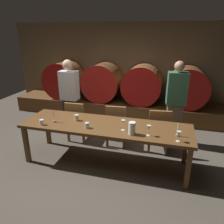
% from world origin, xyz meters
% --- Properties ---
extents(ground_plane, '(8.73, 8.73, 0.00)m').
position_xyz_m(ground_plane, '(0.00, 0.00, 0.00)').
color(ground_plane, '#4C443A').
extents(back_wall, '(6.71, 0.24, 2.46)m').
position_xyz_m(back_wall, '(0.00, 2.83, 1.23)').
color(back_wall, brown).
rests_on(back_wall, ground).
extents(barrel_shelf, '(6.04, 0.90, 0.42)m').
position_xyz_m(barrel_shelf, '(0.00, 2.28, 0.21)').
color(barrel_shelf, brown).
rests_on(barrel_shelf, ground).
extents(wine_barrel_far_left, '(1.01, 0.79, 1.01)m').
position_xyz_m(wine_barrel_far_left, '(-1.68, 2.28, 0.91)').
color(wine_barrel_far_left, brown).
rests_on(wine_barrel_far_left, barrel_shelf).
extents(wine_barrel_center_left, '(1.01, 0.79, 1.01)m').
position_xyz_m(wine_barrel_center_left, '(-0.53, 2.28, 0.91)').
color(wine_barrel_center_left, brown).
rests_on(wine_barrel_center_left, barrel_shelf).
extents(wine_barrel_center_right, '(1.01, 0.79, 1.01)m').
position_xyz_m(wine_barrel_center_right, '(0.55, 2.28, 0.91)').
color(wine_barrel_center_right, brown).
rests_on(wine_barrel_center_right, barrel_shelf).
extents(wine_barrel_far_right, '(1.01, 0.79, 1.01)m').
position_xyz_m(wine_barrel_far_right, '(1.67, 2.28, 0.91)').
color(wine_barrel_far_right, '#513319').
rests_on(wine_barrel_far_right, barrel_shelf).
extents(dining_table, '(2.88, 0.83, 0.74)m').
position_xyz_m(dining_table, '(0.25, -0.05, 0.68)').
color(dining_table, brown).
rests_on(dining_table, ground).
extents(chair_left, '(0.41, 0.41, 0.88)m').
position_xyz_m(chair_left, '(-0.57, 0.58, 0.49)').
color(chair_left, olive).
rests_on(chair_left, ground).
extents(chair_center, '(0.44, 0.44, 0.88)m').
position_xyz_m(chair_center, '(0.28, 0.61, 0.49)').
color(chair_center, olive).
rests_on(chair_center, ground).
extents(chair_right, '(0.45, 0.45, 0.88)m').
position_xyz_m(chair_right, '(1.12, 0.59, 0.49)').
color(chair_right, olive).
rests_on(chair_right, ground).
extents(guest_left, '(0.39, 0.25, 1.67)m').
position_xyz_m(guest_left, '(-0.87, 0.93, 0.86)').
color(guest_left, black).
rests_on(guest_left, ground).
extents(guest_right, '(0.41, 0.29, 1.71)m').
position_xyz_m(guest_right, '(1.39, 1.03, 0.87)').
color(guest_right, brown).
rests_on(guest_right, ground).
extents(candle_left, '(0.05, 0.05, 0.23)m').
position_xyz_m(candle_left, '(-0.64, -0.18, 0.80)').
color(candle_left, olive).
rests_on(candle_left, dining_table).
extents(candle_right, '(0.05, 0.05, 0.22)m').
position_xyz_m(candle_right, '(1.42, -0.17, 0.80)').
color(candle_right, olive).
rests_on(candle_right, dining_table).
extents(pitcher, '(0.11, 0.11, 0.20)m').
position_xyz_m(pitcher, '(0.75, -0.29, 0.84)').
color(pitcher, white).
rests_on(pitcher, dining_table).
extents(wine_glass_left, '(0.06, 0.06, 0.18)m').
position_xyz_m(wine_glass_left, '(0.59, -0.18, 0.86)').
color(wine_glass_left, silver).
rests_on(wine_glass_left, dining_table).
extents(wine_glass_center, '(0.07, 0.07, 0.17)m').
position_xyz_m(wine_glass_center, '(1.00, -0.27, 0.86)').
color(wine_glass_center, silver).
rests_on(wine_glass_center, dining_table).
extents(wine_glass_right, '(0.07, 0.07, 0.16)m').
position_xyz_m(wine_glass_right, '(1.43, -0.34, 0.85)').
color(wine_glass_right, silver).
rests_on(wine_glass_right, dining_table).
extents(cup_left, '(0.07, 0.07, 0.09)m').
position_xyz_m(cup_left, '(-0.78, -0.34, 0.78)').
color(cup_left, white).
rests_on(cup_left, dining_table).
extents(cup_center, '(0.08, 0.08, 0.11)m').
position_xyz_m(cup_center, '(-0.29, -0.01, 0.79)').
color(cup_center, beige).
rests_on(cup_center, dining_table).
extents(cup_right, '(0.07, 0.07, 0.09)m').
position_xyz_m(cup_right, '(-0.00, -0.26, 0.78)').
color(cup_right, silver).
rests_on(cup_right, dining_table).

